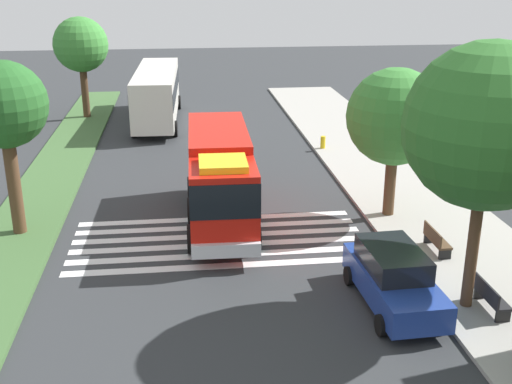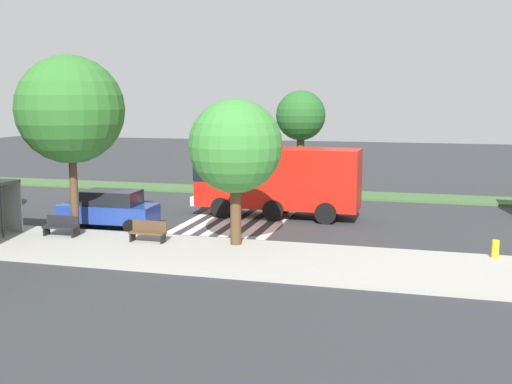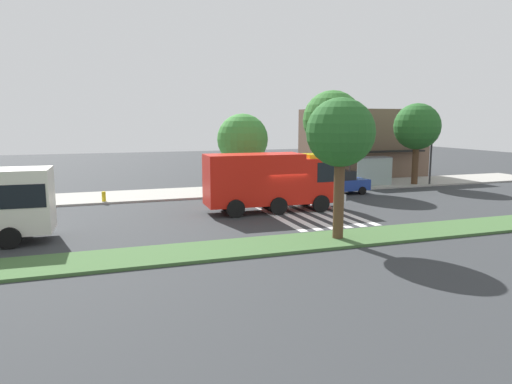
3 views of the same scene
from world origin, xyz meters
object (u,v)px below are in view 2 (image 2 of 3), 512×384
(parked_car_west, at_px, (109,209))
(sidewalk_tree_west, at_px, (70,110))
(sidewalk_tree_far_west, at_px, (235,147))
(fire_truck, at_px, (273,178))
(fire_hydrant, at_px, (495,249))
(median_tree_west, at_px, (301,117))
(bench_near_shelter, at_px, (61,226))
(bench_west_of_shelter, at_px, (148,231))

(parked_car_west, xyz_separation_m, sidewalk_tree_west, (0.52, 2.20, 4.85))
(sidewalk_tree_far_west, xyz_separation_m, sidewalk_tree_west, (7.70, 0.00, 1.49))
(fire_truck, relative_size, fire_hydrant, 12.81)
(fire_truck, distance_m, sidewalk_tree_far_west, 7.42)
(sidewalk_tree_far_west, xyz_separation_m, fire_hydrant, (-10.40, -0.50, -3.81))
(fire_hydrant, bearing_deg, parked_car_west, -5.53)
(fire_truck, relative_size, sidewalk_tree_far_west, 1.46)
(sidewalk_tree_far_west, height_order, median_tree_west, median_tree_west)
(parked_car_west, height_order, sidewalk_tree_west, sidewalk_tree_west)
(fire_truck, bearing_deg, parked_car_west, 35.67)
(bench_near_shelter, distance_m, bench_west_of_shelter, 4.29)
(sidewalk_tree_far_west, relative_size, fire_hydrant, 8.80)
(sidewalk_tree_far_west, bearing_deg, bench_west_of_shelter, 8.38)
(median_tree_west, bearing_deg, sidewalk_tree_far_west, 90.48)
(sidewalk_tree_west, height_order, fire_hydrant, sidewalk_tree_west)
(fire_truck, distance_m, sidewalk_tree_west, 11.05)
(median_tree_west, bearing_deg, bench_west_of_shelter, 76.75)
(median_tree_west, bearing_deg, fire_truck, 90.49)
(bench_near_shelter, distance_m, sidewalk_tree_far_west, 8.91)
(bench_near_shelter, height_order, bench_west_of_shelter, same)
(bench_near_shelter, bearing_deg, fire_hydrant, -176.72)
(parked_car_west, xyz_separation_m, sidewalk_tree_far_west, (-7.18, 2.20, 3.36))
(sidewalk_tree_far_west, distance_m, sidewalk_tree_west, 7.84)
(fire_truck, bearing_deg, sidewalk_tree_far_west, 91.72)
(sidewalk_tree_far_west, height_order, sidewalk_tree_west, sidewalk_tree_west)
(bench_near_shelter, bearing_deg, fire_truck, -136.42)
(fire_truck, bearing_deg, fire_hydrant, 149.07)
(median_tree_west, height_order, fire_hydrant, median_tree_west)
(parked_car_west, height_order, bench_west_of_shelter, parked_car_west)
(bench_near_shelter, xyz_separation_m, sidewalk_tree_west, (-0.39, -0.56, 5.20))
(median_tree_west, relative_size, fire_hydrant, 9.60)
(bench_west_of_shelter, height_order, sidewalk_tree_west, sidewalk_tree_west)
(parked_car_west, relative_size, bench_near_shelter, 3.01)
(bench_near_shelter, bearing_deg, bench_west_of_shelter, 180.00)
(parked_car_west, height_order, sidewalk_tree_far_west, sidewalk_tree_far_west)
(fire_truck, xyz_separation_m, median_tree_west, (0.07, -7.94, 3.06))
(bench_near_shelter, height_order, median_tree_west, median_tree_west)
(parked_car_west, bearing_deg, bench_west_of_shelter, 138.43)
(sidewalk_tree_far_west, distance_m, median_tree_west, 15.05)
(sidewalk_tree_west, bearing_deg, sidewalk_tree_far_west, -180.00)
(fire_truck, distance_m, median_tree_west, 8.51)
(sidewalk_tree_west, bearing_deg, bench_near_shelter, 55.15)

